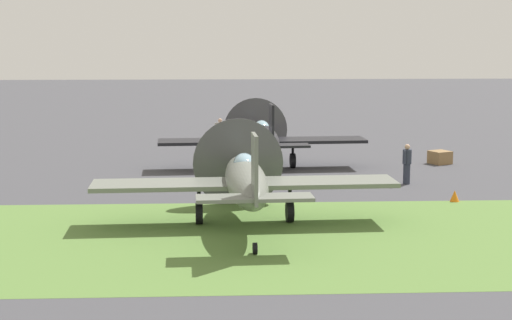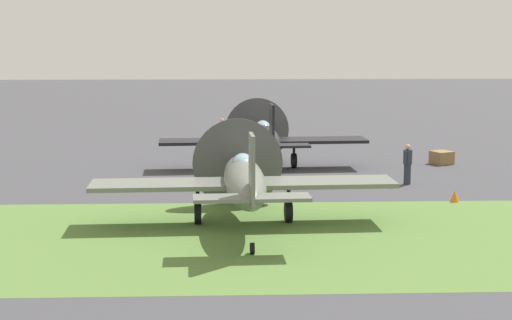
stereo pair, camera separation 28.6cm
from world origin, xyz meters
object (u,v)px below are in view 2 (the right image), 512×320
at_px(airplane_lead, 264,138).
at_px(ground_crew_chief, 408,163).
at_px(airplane_wingman, 244,180).
at_px(ground_crew_mechanic, 222,133).
at_px(supply_crate, 442,158).
at_px(runway_marker_cone, 455,196).

distance_m(airplane_lead, ground_crew_chief, 7.24).
bearing_deg(airplane_wingman, ground_crew_mechanic, 90.00).
xyz_separation_m(ground_crew_mechanic, supply_crate, (10.89, -5.67, -0.59)).
xyz_separation_m(ground_crew_chief, ground_crew_mechanic, (-7.95, 11.02, 0.00)).
relative_size(ground_crew_chief, runway_marker_cone, 3.93).
bearing_deg(runway_marker_cone, airplane_lead, 131.86).
height_order(airplane_lead, ground_crew_mechanic, airplane_lead).
bearing_deg(airplane_lead, airplane_wingman, -99.29).
bearing_deg(ground_crew_mechanic, ground_crew_chief, 107.88).
bearing_deg(ground_crew_mechanic, supply_crate, 134.58).
bearing_deg(ground_crew_chief, ground_crew_mechanic, -108.44).
bearing_deg(supply_crate, airplane_wingman, -128.85).
distance_m(ground_crew_chief, supply_crate, 6.14).
distance_m(airplane_lead, runway_marker_cone, 10.51).
bearing_deg(supply_crate, ground_crew_mechanic, 152.52).
height_order(ground_crew_chief, runway_marker_cone, ground_crew_chief).
distance_m(ground_crew_chief, runway_marker_cone, 3.90).
distance_m(airplane_lead, ground_crew_mechanic, 7.25).
bearing_deg(supply_crate, runway_marker_cone, -102.10).
bearing_deg(ground_crew_mechanic, airplane_wingman, 74.48).
height_order(airplane_wingman, runway_marker_cone, airplane_wingman).
bearing_deg(runway_marker_cone, supply_crate, 77.90).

